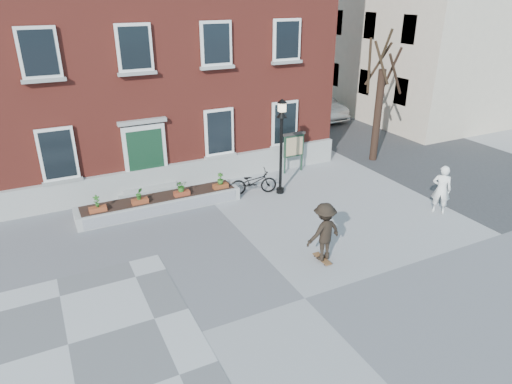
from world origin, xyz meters
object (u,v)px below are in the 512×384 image
bicycle (253,182)px  bystander (441,189)px  notice_board (294,146)px  skateboarder (324,232)px  parked_car (316,105)px  lamp_post (281,134)px

bicycle → bystander: bearing=-116.6°
notice_board → skateboarder: size_ratio=0.96×
parked_car → bystander: 14.34m
parked_car → lamp_post: (-8.07, -9.62, 1.72)m
bicycle → parked_car: parked_car is taller
notice_board → bystander: bearing=-65.7°
bystander → notice_board: size_ratio=1.01×
parked_car → skateboarder: (-9.43, -14.74, 0.19)m
bicycle → parked_car: bearing=-30.8°
bicycle → lamp_post: 2.31m
bystander → bicycle: bearing=8.4°
parked_car → notice_board: notice_board is taller
lamp_post → notice_board: size_ratio=2.10×
parked_car → lamp_post: size_ratio=1.26×
parked_car → notice_board: bearing=-132.1°
bicycle → skateboarder: 5.58m
skateboarder → parked_car: bearing=57.4°
bystander → skateboarder: 5.89m
bicycle → skateboarder: (-0.34, -5.55, 0.50)m
lamp_post → skateboarder: 5.52m
notice_board → skateboarder: (-3.08, -6.95, -0.25)m
lamp_post → parked_car: bearing=50.0°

